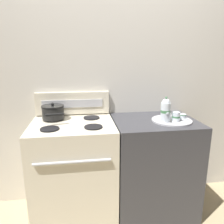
% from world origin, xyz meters
% --- Properties ---
extents(ground_plane, '(6.00, 6.00, 0.00)m').
position_xyz_m(ground_plane, '(0.00, 0.00, 0.00)').
color(ground_plane, tan).
extents(wall_back, '(6.00, 0.05, 2.20)m').
position_xyz_m(wall_back, '(0.00, 0.33, 1.10)').
color(wall_back, beige).
rests_on(wall_back, ground).
extents(stove, '(0.73, 0.65, 0.94)m').
position_xyz_m(stove, '(-0.38, -0.00, 0.47)').
color(stove, beige).
rests_on(stove, ground).
extents(control_panel, '(0.71, 0.05, 0.22)m').
position_xyz_m(control_panel, '(-0.38, 0.29, 1.05)').
color(control_panel, beige).
rests_on(control_panel, stove).
extents(side_counter, '(0.76, 0.62, 0.93)m').
position_xyz_m(side_counter, '(0.37, 0.00, 0.46)').
color(side_counter, '#38383D').
rests_on(side_counter, ground).
extents(saucepan, '(0.21, 0.30, 0.15)m').
position_xyz_m(saucepan, '(-0.56, 0.14, 1.00)').
color(saucepan, black).
rests_on(saucepan, stove).
extents(serving_tray, '(0.36, 0.36, 0.01)m').
position_xyz_m(serving_tray, '(0.50, -0.06, 0.94)').
color(serving_tray, '#B2B2B7').
rests_on(serving_tray, side_counter).
extents(teapot, '(0.08, 0.13, 0.22)m').
position_xyz_m(teapot, '(0.42, -0.11, 1.05)').
color(teapot, silver).
rests_on(teapot, serving_tray).
extents(teacup_left, '(0.11, 0.11, 0.04)m').
position_xyz_m(teacup_left, '(0.48, 0.01, 0.96)').
color(teacup_left, silver).
rests_on(teacup_left, serving_tray).
extents(teacup_right, '(0.11, 0.11, 0.04)m').
position_xyz_m(teacup_right, '(0.61, -0.04, 0.96)').
color(teacup_right, silver).
rests_on(teacup_right, serving_tray).
extents(creamer_jug, '(0.07, 0.07, 0.08)m').
position_xyz_m(creamer_jug, '(0.52, -0.11, 0.98)').
color(creamer_jug, silver).
rests_on(creamer_jug, serving_tray).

